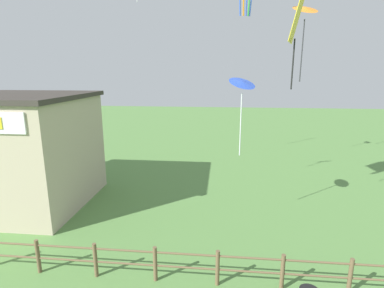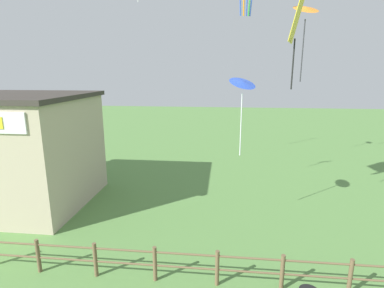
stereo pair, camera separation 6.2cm
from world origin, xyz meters
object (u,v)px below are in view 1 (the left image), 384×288
(seaside_building, at_px, (10,150))
(kite_orange_delta, at_px, (305,11))
(kite_blue_delta, at_px, (242,85))
(kite_yellow_diamond, at_px, (296,26))

(seaside_building, height_order, kite_orange_delta, kite_orange_delta)
(seaside_building, relative_size, kite_orange_delta, 2.48)
(seaside_building, relative_size, kite_blue_delta, 2.28)
(seaside_building, xyz_separation_m, kite_blue_delta, (12.10, -1.05, 3.53))
(seaside_building, distance_m, kite_yellow_diamond, 15.15)
(kite_orange_delta, bearing_deg, seaside_building, 178.08)
(seaside_building, relative_size, kite_yellow_diamond, 2.84)
(seaside_building, height_order, kite_blue_delta, kite_blue_delta)
(seaside_building, xyz_separation_m, kite_yellow_diamond, (13.55, -3.94, 5.50))
(seaside_building, bearing_deg, kite_blue_delta, -4.97)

